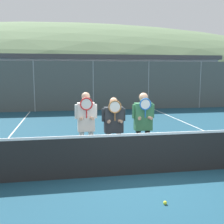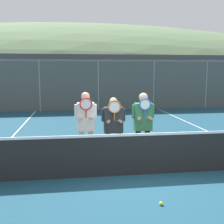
{
  "view_description": "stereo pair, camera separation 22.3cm",
  "coord_description": "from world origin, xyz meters",
  "px_view_note": "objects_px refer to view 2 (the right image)",
  "views": [
    {
      "loc": [
        -1.74,
        -6.04,
        2.39
      ],
      "look_at": [
        -0.53,
        1.03,
        1.33
      ],
      "focal_mm": 45.0,
      "sensor_mm": 36.0,
      "label": 1
    },
    {
      "loc": [
        -1.52,
        -6.08,
        2.39
      ],
      "look_at": [
        -0.53,
        1.03,
        1.33
      ],
      "focal_mm": 45.0,
      "sensor_mm": 36.0,
      "label": 2
    }
  ],
  "objects_px": {
    "player_center_left": "(113,125)",
    "player_leftmost": "(86,123)",
    "tennis_ball_on_court": "(161,204)",
    "car_right_of_center": "(217,91)",
    "car_left_of_center": "(90,91)",
    "car_center": "(156,90)",
    "car_far_left": "(19,92)",
    "player_center_right": "(143,122)"
  },
  "relations": [
    {
      "from": "player_center_left",
      "to": "player_center_right",
      "type": "bearing_deg",
      "value": -7.14
    },
    {
      "from": "player_center_left",
      "to": "car_center",
      "type": "xyz_separation_m",
      "value": [
        5.21,
        13.64,
        -0.11
      ]
    },
    {
      "from": "player_center_right",
      "to": "car_left_of_center",
      "type": "xyz_separation_m",
      "value": [
        -0.53,
        13.63,
        -0.15
      ]
    },
    {
      "from": "car_left_of_center",
      "to": "car_center",
      "type": "distance_m",
      "value": 4.99
    },
    {
      "from": "player_center_right",
      "to": "car_center",
      "type": "bearing_deg",
      "value": 72.0
    },
    {
      "from": "player_center_right",
      "to": "car_left_of_center",
      "type": "relative_size",
      "value": 0.4
    },
    {
      "from": "car_right_of_center",
      "to": "tennis_ball_on_court",
      "type": "xyz_separation_m",
      "value": [
        -9.5,
        -15.83,
        -0.83
      ]
    },
    {
      "from": "player_center_left",
      "to": "car_far_left",
      "type": "height_order",
      "value": "car_far_left"
    },
    {
      "from": "car_left_of_center",
      "to": "car_right_of_center",
      "type": "xyz_separation_m",
      "value": [
        9.8,
        -0.07,
        -0.09
      ]
    },
    {
      "from": "player_leftmost",
      "to": "car_right_of_center",
      "type": "bearing_deg",
      "value": 51.52
    },
    {
      "from": "car_center",
      "to": "car_far_left",
      "type": "bearing_deg",
      "value": -177.55
    },
    {
      "from": "player_leftmost",
      "to": "car_center",
      "type": "distance_m",
      "value": 14.89
    },
    {
      "from": "car_right_of_center",
      "to": "car_left_of_center",
      "type": "bearing_deg",
      "value": 179.57
    },
    {
      "from": "car_far_left",
      "to": "player_leftmost",
      "type": "bearing_deg",
      "value": -73.18
    },
    {
      "from": "car_far_left",
      "to": "car_left_of_center",
      "type": "xyz_separation_m",
      "value": [
        4.92,
        0.32,
        -0.0
      ]
    },
    {
      "from": "car_left_of_center",
      "to": "tennis_ball_on_court",
      "type": "distance_m",
      "value": 15.93
    },
    {
      "from": "player_center_left",
      "to": "tennis_ball_on_court",
      "type": "distance_m",
      "value": 2.62
    },
    {
      "from": "player_center_left",
      "to": "car_left_of_center",
      "type": "relative_size",
      "value": 0.37
    },
    {
      "from": "car_left_of_center",
      "to": "player_center_right",
      "type": "bearing_deg",
      "value": -87.77
    },
    {
      "from": "player_center_left",
      "to": "car_right_of_center",
      "type": "distance_m",
      "value": 16.78
    },
    {
      "from": "car_left_of_center",
      "to": "car_right_of_center",
      "type": "height_order",
      "value": "car_left_of_center"
    },
    {
      "from": "player_leftmost",
      "to": "tennis_ball_on_court",
      "type": "bearing_deg",
      "value": -62.52
    },
    {
      "from": "car_right_of_center",
      "to": "tennis_ball_on_court",
      "type": "bearing_deg",
      "value": -120.97
    },
    {
      "from": "car_left_of_center",
      "to": "tennis_ball_on_court",
      "type": "height_order",
      "value": "car_left_of_center"
    },
    {
      "from": "player_leftmost",
      "to": "car_right_of_center",
      "type": "height_order",
      "value": "player_leftmost"
    },
    {
      "from": "player_center_left",
      "to": "player_leftmost",
      "type": "bearing_deg",
      "value": -177.88
    },
    {
      "from": "player_leftmost",
      "to": "car_right_of_center",
      "type": "xyz_separation_m",
      "value": [
        10.72,
        13.48,
        -0.24
      ]
    },
    {
      "from": "car_far_left",
      "to": "car_right_of_center",
      "type": "bearing_deg",
      "value": 0.95
    },
    {
      "from": "car_left_of_center",
      "to": "tennis_ball_on_court",
      "type": "bearing_deg",
      "value": -88.92
    },
    {
      "from": "player_leftmost",
      "to": "car_left_of_center",
      "type": "relative_size",
      "value": 0.4
    },
    {
      "from": "player_center_right",
      "to": "tennis_ball_on_court",
      "type": "distance_m",
      "value": 2.52
    },
    {
      "from": "car_far_left",
      "to": "car_left_of_center",
      "type": "relative_size",
      "value": 0.91
    },
    {
      "from": "car_left_of_center",
      "to": "player_center_left",
      "type": "bearing_deg",
      "value": -90.92
    },
    {
      "from": "player_leftmost",
      "to": "car_center",
      "type": "relative_size",
      "value": 0.43
    },
    {
      "from": "player_center_left",
      "to": "car_right_of_center",
      "type": "bearing_deg",
      "value": 53.34
    },
    {
      "from": "car_left_of_center",
      "to": "tennis_ball_on_court",
      "type": "xyz_separation_m",
      "value": [
        0.3,
        -15.9,
        -0.92
      ]
    },
    {
      "from": "car_far_left",
      "to": "tennis_ball_on_court",
      "type": "relative_size",
      "value": 62.04
    },
    {
      "from": "player_leftmost",
      "to": "car_far_left",
      "type": "bearing_deg",
      "value": 106.82
    },
    {
      "from": "player_center_left",
      "to": "tennis_ball_on_court",
      "type": "height_order",
      "value": "player_center_left"
    },
    {
      "from": "car_far_left",
      "to": "car_center",
      "type": "relative_size",
      "value": 0.97
    },
    {
      "from": "player_center_right",
      "to": "car_center",
      "type": "relative_size",
      "value": 0.42
    },
    {
      "from": "player_center_left",
      "to": "car_far_left",
      "type": "xyz_separation_m",
      "value": [
        -4.7,
        13.21,
        -0.07
      ]
    }
  ]
}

